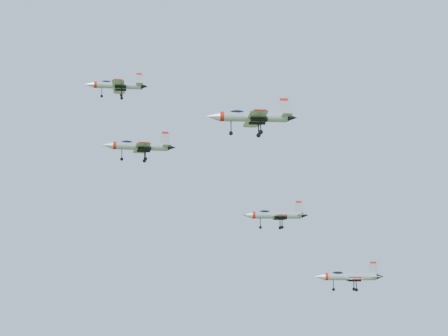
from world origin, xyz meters
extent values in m
cylinder|color=#AFB5BD|center=(-15.36, 11.01, 167.75)|extent=(8.63, 1.78, 1.24)
cone|color=#AFB5BD|center=(-20.49, 11.34, 167.75)|extent=(1.79, 1.34, 1.24)
cone|color=black|center=(-10.42, 10.70, 167.75)|extent=(1.40, 1.13, 1.05)
ellipsoid|color=black|center=(-17.45, 11.15, 168.21)|extent=(2.15, 1.02, 0.79)
cube|color=#AFB5BD|center=(-15.34, 8.34, 167.51)|extent=(2.45, 4.32, 0.13)
cube|color=#AFB5BD|center=(-15.00, 13.66, 167.51)|extent=(2.45, 4.32, 0.13)
cube|color=#AFB5BD|center=(-11.46, 10.77, 169.03)|extent=(1.43, 0.20, 2.00)
cube|color=red|center=(-11.46, 10.77, 170.08)|extent=(1.05, 0.20, 0.33)
cylinder|color=#AFB5BD|center=(-11.64, 0.30, 154.57)|extent=(9.08, 1.41, 1.31)
cone|color=#AFB5BD|center=(-17.08, 0.24, 154.57)|extent=(1.83, 1.33, 1.31)
cone|color=black|center=(-6.40, 0.36, 154.57)|extent=(1.42, 1.13, 1.11)
ellipsoid|color=black|center=(-13.86, 0.27, 155.06)|extent=(2.23, 0.97, 0.83)
cube|color=#AFB5BD|center=(-11.41, -2.52, 154.32)|extent=(2.36, 4.46, 0.14)
cube|color=#AFB5BD|center=(-11.47, 3.12, 154.32)|extent=(2.36, 4.46, 0.14)
cube|color=#AFB5BD|center=(-7.51, 0.34, 155.93)|extent=(1.51, 0.14, 2.12)
cube|color=red|center=(-7.51, 0.34, 157.03)|extent=(1.11, 0.15, 0.35)
cylinder|color=#AFB5BD|center=(2.16, -22.32, 155.19)|extent=(9.31, 2.44, 1.33)
cone|color=#AFB5BD|center=(-3.33, -21.65, 155.19)|extent=(1.99, 1.54, 1.33)
cone|color=black|center=(7.45, -22.96, 155.19)|extent=(1.56, 1.30, 1.13)
ellipsoid|color=black|center=(-0.08, -22.05, 155.69)|extent=(2.35, 1.22, 0.85)
cube|color=#AFB5BD|center=(2.01, -25.19, 154.93)|extent=(2.88, 4.76, 0.14)
cube|color=#AFB5BD|center=(2.71, -19.50, 154.93)|extent=(2.88, 4.76, 0.14)
cube|color=#AFB5BD|center=(6.33, -22.83, 156.57)|extent=(1.54, 0.31, 2.15)
cube|color=red|center=(6.33, -22.83, 157.70)|extent=(1.14, 0.28, 0.36)
cylinder|color=#AFB5BD|center=(14.69, 10.17, 144.04)|extent=(9.37, 2.46, 1.34)
cone|color=#AFB5BD|center=(9.17, 10.85, 144.04)|extent=(2.01, 1.56, 1.34)
cone|color=black|center=(20.02, 9.52, 144.04)|extent=(1.57, 1.31, 1.14)
ellipsoid|color=black|center=(12.44, 10.45, 144.54)|extent=(2.37, 1.23, 0.85)
cube|color=#AFB5BD|center=(14.55, 7.28, 143.78)|extent=(2.91, 4.79, 0.14)
cube|color=#AFB5BD|center=(15.25, 13.01, 143.78)|extent=(2.91, 4.79, 0.14)
cube|color=#AFB5BD|center=(18.89, 9.66, 145.43)|extent=(1.55, 0.31, 2.17)
cube|color=red|center=(18.89, 9.66, 146.57)|extent=(1.14, 0.28, 0.36)
cylinder|color=#AFB5BD|center=(20.76, -9.73, 133.25)|extent=(8.04, 2.79, 1.15)
cone|color=#AFB5BD|center=(16.08, -8.74, 133.25)|extent=(1.80, 1.46, 1.15)
cone|color=black|center=(25.27, -10.69, 133.25)|extent=(1.42, 1.22, 0.98)
ellipsoid|color=black|center=(18.86, -9.33, 133.69)|extent=(2.08, 1.22, 0.73)
cube|color=#AFB5BD|center=(20.42, -12.20, 133.03)|extent=(2.80, 4.24, 0.12)
cube|color=#AFB5BD|center=(21.45, -7.34, 133.03)|extent=(2.80, 4.24, 0.12)
cube|color=#AFB5BD|center=(24.32, -10.49, 134.45)|extent=(1.32, 0.38, 1.86)
cube|color=red|center=(24.32, -10.49, 135.42)|extent=(0.98, 0.32, 0.31)
camera|label=1|loc=(-18.10, -102.79, 136.53)|focal=50.00mm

